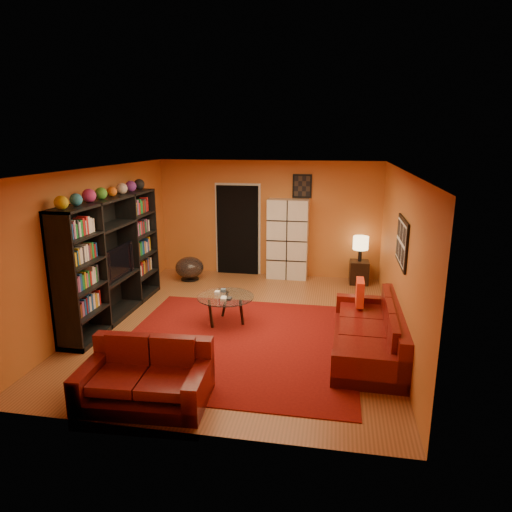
% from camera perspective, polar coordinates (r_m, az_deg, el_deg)
% --- Properties ---
extents(floor, '(6.00, 6.00, 0.00)m').
position_cam_1_polar(floor, '(7.85, -1.86, -8.50)').
color(floor, brown).
rests_on(floor, ground).
extents(ceiling, '(6.00, 6.00, 0.00)m').
position_cam_1_polar(ceiling, '(7.24, -2.03, 10.79)').
color(ceiling, white).
rests_on(ceiling, wall_back).
extents(wall_back, '(6.00, 0.00, 6.00)m').
position_cam_1_polar(wall_back, '(10.33, 1.53, 4.67)').
color(wall_back, '#BD6529').
rests_on(wall_back, floor).
extents(wall_front, '(6.00, 0.00, 6.00)m').
position_cam_1_polar(wall_front, '(4.69, -9.68, -7.92)').
color(wall_front, '#BD6529').
rests_on(wall_front, floor).
extents(wall_left, '(0.00, 6.00, 6.00)m').
position_cam_1_polar(wall_left, '(8.32, -19.04, 1.43)').
color(wall_left, '#BD6529').
rests_on(wall_left, floor).
extents(wall_right, '(0.00, 6.00, 6.00)m').
position_cam_1_polar(wall_right, '(7.35, 17.49, -0.11)').
color(wall_right, '#BD6529').
rests_on(wall_right, floor).
extents(rug, '(3.60, 3.60, 0.01)m').
position_cam_1_polar(rug, '(7.21, -2.24, -10.66)').
color(rug, '#5B0B0A').
rests_on(rug, floor).
extents(doorway, '(0.95, 0.10, 2.04)m').
position_cam_1_polar(doorway, '(10.47, -2.31, 3.24)').
color(doorway, black).
rests_on(doorway, floor).
extents(wall_art_right, '(0.03, 1.00, 0.70)m').
position_cam_1_polar(wall_art_right, '(6.99, 17.80, 1.67)').
color(wall_art_right, black).
rests_on(wall_art_right, wall_right).
extents(wall_art_back, '(0.42, 0.03, 0.52)m').
position_cam_1_polar(wall_art_back, '(10.13, 5.79, 8.68)').
color(wall_art_back, black).
rests_on(wall_art_back, wall_back).
extents(entertainment_unit, '(0.45, 3.00, 2.10)m').
position_cam_1_polar(entertainment_unit, '(8.27, -17.54, -0.30)').
color(entertainment_unit, black).
rests_on(entertainment_unit, floor).
extents(tv, '(0.96, 0.13, 0.56)m').
position_cam_1_polar(tv, '(8.24, -17.27, -0.71)').
color(tv, black).
rests_on(tv, entertainment_unit).
extents(sofa, '(1.04, 2.42, 0.85)m').
position_cam_1_polar(sofa, '(7.04, 14.54, -9.32)').
color(sofa, '#550C0B').
rests_on(sofa, rug).
extents(loveseat, '(1.55, 0.99, 0.85)m').
position_cam_1_polar(loveseat, '(5.84, -13.48, -14.43)').
color(loveseat, '#550C0B').
rests_on(loveseat, rug).
extents(throw_pillow, '(0.12, 0.42, 0.42)m').
position_cam_1_polar(throw_pillow, '(7.66, 12.86, -4.45)').
color(throw_pillow, '#F5391B').
rests_on(throw_pillow, sofa).
extents(coffee_table, '(0.96, 0.96, 0.48)m').
position_cam_1_polar(coffee_table, '(7.74, -3.82, -5.40)').
color(coffee_table, silver).
rests_on(coffee_table, floor).
extents(storage_cabinet, '(0.89, 0.40, 1.78)m').
position_cam_1_polar(storage_cabinet, '(10.16, 3.97, 2.10)').
color(storage_cabinet, silver).
rests_on(storage_cabinet, floor).
extents(bowl_chair, '(0.63, 0.63, 0.51)m').
position_cam_1_polar(bowl_chair, '(10.23, -8.31, -1.47)').
color(bowl_chair, black).
rests_on(bowl_chair, floor).
extents(side_table, '(0.41, 0.41, 0.50)m').
position_cam_1_polar(side_table, '(10.13, 12.75, -1.99)').
color(side_table, black).
rests_on(side_table, floor).
extents(table_lamp, '(0.33, 0.33, 0.54)m').
position_cam_1_polar(table_lamp, '(9.97, 12.95, 1.52)').
color(table_lamp, black).
rests_on(table_lamp, side_table).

